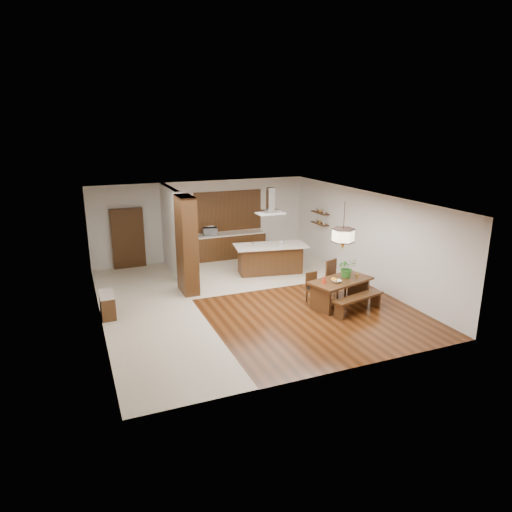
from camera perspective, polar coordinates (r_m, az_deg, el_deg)
name	(u,v)px	position (r m, az deg, el deg)	size (l,w,h in m)	color
room_shell	(246,229)	(12.64, -1.26, 3.40)	(9.00, 9.04, 2.92)	#381A0A
tile_hallway	(151,313)	(12.59, -13.04, -6.92)	(2.50, 9.00, 0.01)	beige
tile_kitchen	(254,269)	(15.87, -0.26, -1.66)	(5.50, 4.00, 0.01)	beige
soffit_band	(246,199)	(12.49, -1.28, 7.09)	(8.00, 9.00, 0.02)	#432310
partition_pier	(187,245)	(13.50, -8.65, 1.36)	(0.45, 1.00, 2.90)	black
partition_stub	(171,230)	(15.49, -10.53, 3.16)	(0.18, 2.40, 2.90)	silver
hallway_console	(107,305)	(12.56, -18.07, -5.84)	(0.37, 0.88, 0.63)	black
hallway_doorway	(128,238)	(16.44, -15.71, 2.14)	(1.10, 0.20, 2.10)	black
rear_counter	(231,245)	(17.18, -3.17, 1.33)	(2.60, 0.62, 0.95)	black
kitchen_window	(228,211)	(17.15, -3.53, 5.65)	(2.60, 0.08, 1.50)	olive
shelf_lower	(320,224)	(16.73, 7.96, 4.05)	(0.26, 0.90, 0.04)	black
shelf_upper	(320,213)	(16.65, 8.02, 5.39)	(0.26, 0.90, 0.04)	black
dining_table	(340,286)	(12.81, 10.51, -3.76)	(1.96, 1.34, 0.74)	black
dining_bench	(358,304)	(12.54, 12.64, -5.89)	(1.63, 0.36, 0.46)	black
dining_chair_left	(315,288)	(12.89, 7.34, -4.03)	(0.38, 0.38, 0.87)	black
dining_chair_right	(337,279)	(13.47, 10.04, -2.81)	(0.47, 0.47, 1.06)	black
pendant_lantern	(344,226)	(12.35, 10.91, 3.68)	(0.64, 0.64, 1.31)	#FFEAC3
foliage_plant	(347,268)	(12.89, 11.30, -1.46)	(0.50, 0.43, 0.55)	#307426
fruit_bowl	(337,281)	(12.51, 10.04, -3.12)	(0.25, 0.25, 0.06)	beige
napkin_cone	(324,279)	(12.38, 8.48, -2.86)	(0.14, 0.14, 0.22)	#A9250C
gold_ornament	(357,275)	(13.06, 12.54, -2.35)	(0.07, 0.07, 0.09)	gold
kitchen_island	(270,258)	(15.36, 1.76, -0.31)	(2.54, 1.44, 0.99)	black
range_hood	(270,201)	(14.93, 1.82, 6.92)	(0.90, 0.55, 0.87)	silver
island_cup	(281,243)	(15.31, 3.19, 1.68)	(0.12, 0.12, 0.10)	silver
microwave	(210,231)	(16.83, -5.78, 3.11)	(0.50, 0.34, 0.28)	#B6B7BD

